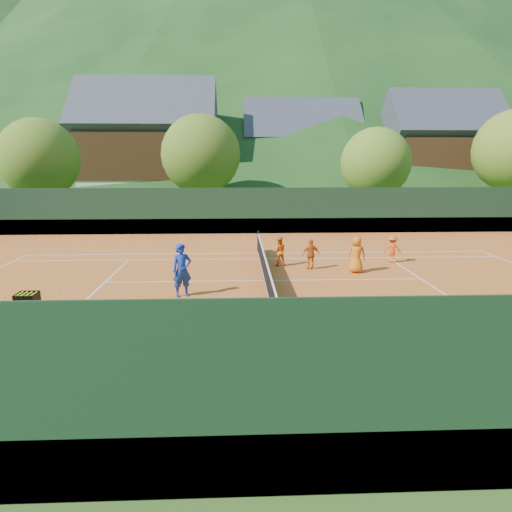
{
  "coord_description": "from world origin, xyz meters",
  "views": [
    {
      "loc": [
        -1.12,
        -17.77,
        4.81
      ],
      "look_at": [
        -0.37,
        0.0,
        1.04
      ],
      "focal_mm": 32.0,
      "sensor_mm": 36.0,
      "label": 1
    }
  ],
  "objects_px": {
    "ball_hopper": "(27,302)",
    "chalet_right": "(439,155)",
    "student_a": "(279,251)",
    "chalet_mid": "(300,158)",
    "coach": "(182,270)",
    "student_b": "(311,254)",
    "chalet_left": "(149,151)",
    "student_d": "(392,249)",
    "tennis_net": "(265,269)",
    "student_c": "(356,254)"
  },
  "relations": [
    {
      "from": "student_d",
      "to": "chalet_left",
      "type": "bearing_deg",
      "value": -55.04
    },
    {
      "from": "ball_hopper",
      "to": "chalet_left",
      "type": "bearing_deg",
      "value": 94.54
    },
    {
      "from": "student_a",
      "to": "ball_hopper",
      "type": "xyz_separation_m",
      "value": [
        -8.03,
        -7.44,
        0.08
      ]
    },
    {
      "from": "student_a",
      "to": "chalet_mid",
      "type": "distance_m",
      "value": 32.1
    },
    {
      "from": "ball_hopper",
      "to": "chalet_right",
      "type": "height_order",
      "value": "chalet_right"
    },
    {
      "from": "coach",
      "to": "student_c",
      "type": "bearing_deg",
      "value": 1.56
    },
    {
      "from": "student_d",
      "to": "ball_hopper",
      "type": "distance_m",
      "value": 15.56
    },
    {
      "from": "coach",
      "to": "tennis_net",
      "type": "xyz_separation_m",
      "value": [
        3.08,
        2.02,
        -0.46
      ]
    },
    {
      "from": "coach",
      "to": "student_d",
      "type": "xyz_separation_m",
      "value": [
        9.27,
        5.06,
        -0.31
      ]
    },
    {
      "from": "student_b",
      "to": "tennis_net",
      "type": "distance_m",
      "value": 2.85
    },
    {
      "from": "tennis_net",
      "to": "ball_hopper",
      "type": "height_order",
      "value": "tennis_net"
    },
    {
      "from": "ball_hopper",
      "to": "student_b",
      "type": "bearing_deg",
      "value": 35.52
    },
    {
      "from": "student_b",
      "to": "chalet_mid",
      "type": "distance_m",
      "value": 32.64
    },
    {
      "from": "tennis_net",
      "to": "student_c",
      "type": "bearing_deg",
      "value": 16.38
    },
    {
      "from": "student_c",
      "to": "student_d",
      "type": "bearing_deg",
      "value": -132.12
    },
    {
      "from": "student_b",
      "to": "ball_hopper",
      "type": "height_order",
      "value": "student_b"
    },
    {
      "from": "student_a",
      "to": "student_c",
      "type": "height_order",
      "value": "student_c"
    },
    {
      "from": "chalet_left",
      "to": "chalet_right",
      "type": "distance_m",
      "value": 30.0
    },
    {
      "from": "student_d",
      "to": "chalet_left",
      "type": "distance_m",
      "value": 31.84
    },
    {
      "from": "coach",
      "to": "student_b",
      "type": "height_order",
      "value": "coach"
    },
    {
      "from": "coach",
      "to": "student_b",
      "type": "bearing_deg",
      "value": 13.96
    },
    {
      "from": "chalet_mid",
      "to": "chalet_right",
      "type": "xyz_separation_m",
      "value": [
        14.0,
        -4.0,
        0.27
      ]
    },
    {
      "from": "student_d",
      "to": "tennis_net",
      "type": "bearing_deg",
      "value": 30.12
    },
    {
      "from": "tennis_net",
      "to": "chalet_left",
      "type": "bearing_deg",
      "value": 108.43
    },
    {
      "from": "student_c",
      "to": "ball_hopper",
      "type": "bearing_deg",
      "value": 35.6
    },
    {
      "from": "tennis_net",
      "to": "chalet_left",
      "type": "distance_m",
      "value": 32.04
    },
    {
      "from": "student_c",
      "to": "chalet_mid",
      "type": "distance_m",
      "value": 33.15
    },
    {
      "from": "student_b",
      "to": "chalet_mid",
      "type": "xyz_separation_m",
      "value": [
        3.85,
        32.13,
        4.29
      ]
    },
    {
      "from": "tennis_net",
      "to": "chalet_mid",
      "type": "xyz_separation_m",
      "value": [
        6.0,
        34.0,
        4.47
      ]
    },
    {
      "from": "tennis_net",
      "to": "chalet_mid",
      "type": "bearing_deg",
      "value": 79.99
    },
    {
      "from": "chalet_right",
      "to": "ball_hopper",
      "type": "bearing_deg",
      "value": -128.03
    },
    {
      "from": "student_b",
      "to": "chalet_right",
      "type": "xyz_separation_m",
      "value": [
        17.85,
        28.13,
        4.56
      ]
    },
    {
      "from": "coach",
      "to": "chalet_right",
      "type": "xyz_separation_m",
      "value": [
        23.08,
        32.02,
        4.28
      ]
    },
    {
      "from": "student_a",
      "to": "chalet_left",
      "type": "height_order",
      "value": "chalet_left"
    },
    {
      "from": "student_d",
      "to": "chalet_mid",
      "type": "height_order",
      "value": "chalet_mid"
    },
    {
      "from": "coach",
      "to": "ball_hopper",
      "type": "height_order",
      "value": "coach"
    },
    {
      "from": "student_a",
      "to": "chalet_right",
      "type": "xyz_separation_m",
      "value": [
        19.2,
        27.38,
        4.57
      ]
    },
    {
      "from": "student_b",
      "to": "chalet_left",
      "type": "relative_size",
      "value": 0.1
    },
    {
      "from": "chalet_left",
      "to": "chalet_mid",
      "type": "xyz_separation_m",
      "value": [
        16.0,
        4.0,
        -0.66
      ]
    },
    {
      "from": "student_c",
      "to": "ball_hopper",
      "type": "xyz_separation_m",
      "value": [
        -11.23,
        -6.0,
        -0.05
      ]
    },
    {
      "from": "student_b",
      "to": "student_d",
      "type": "bearing_deg",
      "value": -173.56
    },
    {
      "from": "tennis_net",
      "to": "chalet_right",
      "type": "height_order",
      "value": "chalet_right"
    },
    {
      "from": "ball_hopper",
      "to": "chalet_right",
      "type": "distance_m",
      "value": 44.43
    },
    {
      "from": "coach",
      "to": "ball_hopper",
      "type": "relative_size",
      "value": 1.91
    },
    {
      "from": "ball_hopper",
      "to": "chalet_mid",
      "type": "height_order",
      "value": "chalet_mid"
    },
    {
      "from": "student_b",
      "to": "ball_hopper",
      "type": "bearing_deg",
      "value": 25.87
    },
    {
      "from": "student_b",
      "to": "student_c",
      "type": "distance_m",
      "value": 1.98
    },
    {
      "from": "coach",
      "to": "tennis_net",
      "type": "height_order",
      "value": "coach"
    },
    {
      "from": "student_c",
      "to": "student_d",
      "type": "xyz_separation_m",
      "value": [
        2.19,
        1.87,
        -0.15
      ]
    },
    {
      "from": "ball_hopper",
      "to": "tennis_net",
      "type": "bearing_deg",
      "value": 33.69
    }
  ]
}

